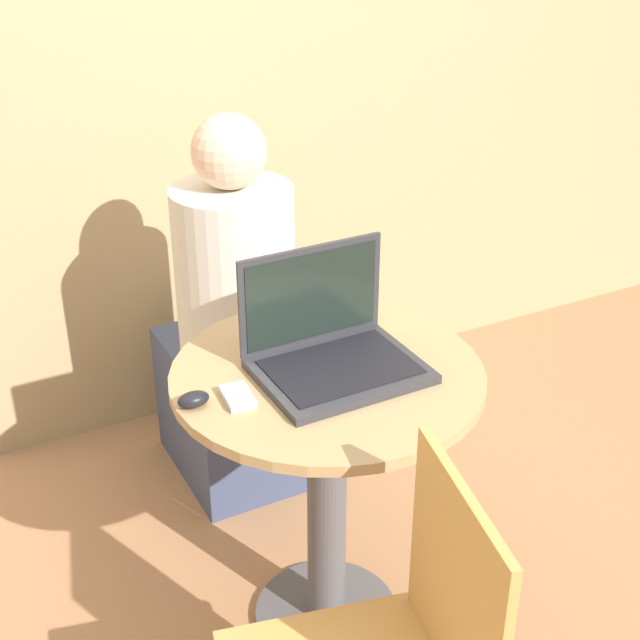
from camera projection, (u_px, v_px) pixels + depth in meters
name	position (u px, v px, depth m)	size (l,w,h in m)	color
ground_plane	(326.00, 615.00, 2.30)	(12.00, 12.00, 0.00)	#9E704C
back_wall	(147.00, 26.00, 2.58)	(7.00, 0.05, 2.60)	tan
round_table	(327.00, 448.00, 2.05)	(0.70, 0.70, 0.74)	#4C4C51
laptop	(331.00, 347.00, 1.95)	(0.35, 0.28, 0.25)	#2D2D33
cell_phone	(238.00, 397.00, 1.85)	(0.07, 0.10, 0.02)	silver
computer_mouse	(193.00, 399.00, 1.82)	(0.07, 0.04, 0.03)	black
person_seated	(231.00, 341.00, 2.59)	(0.33, 0.51, 1.17)	#3D4766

